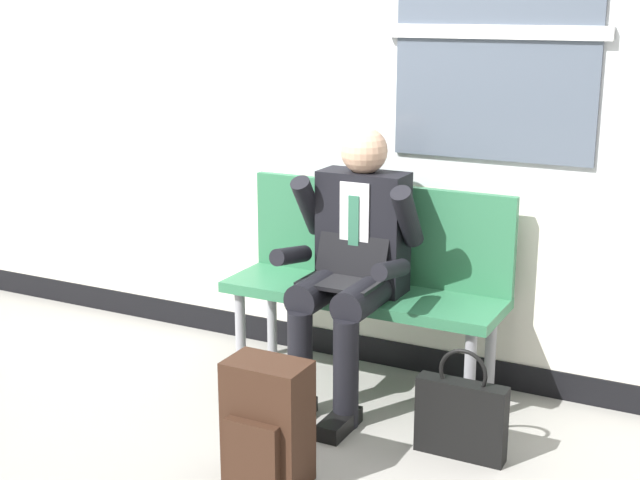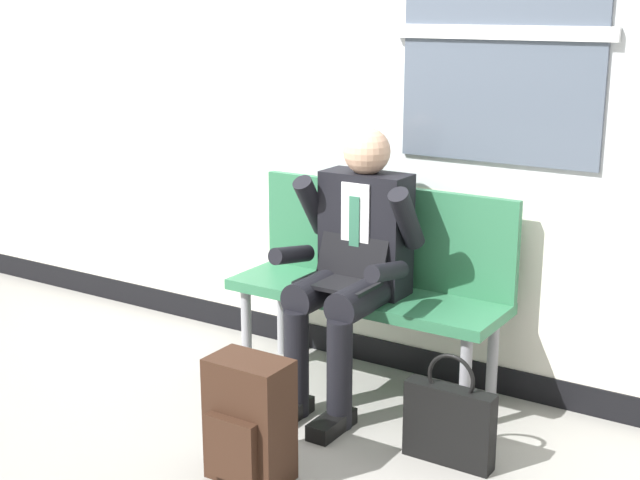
# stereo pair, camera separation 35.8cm
# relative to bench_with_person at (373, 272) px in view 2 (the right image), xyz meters

# --- Properties ---
(ground_plane) EXTENTS (18.00, 18.00, 0.00)m
(ground_plane) POSITION_rel_bench_with_person_xyz_m (-0.23, -0.49, -0.55)
(ground_plane) COLOR gray
(station_wall) EXTENTS (5.59, 0.17, 2.80)m
(station_wall) POSITION_rel_bench_with_person_xyz_m (-0.22, 0.27, 0.84)
(station_wall) COLOR silver
(station_wall) RESTS_ON ground
(bench_with_person) EXTENTS (1.31, 0.42, 0.94)m
(bench_with_person) POSITION_rel_bench_with_person_xyz_m (0.00, 0.00, 0.00)
(bench_with_person) COLOR #2D6B47
(bench_with_person) RESTS_ON ground
(person_seated) EXTENTS (0.57, 0.70, 1.23)m
(person_seated) POSITION_rel_bench_with_person_xyz_m (0.00, -0.20, 0.11)
(person_seated) COLOR black
(person_seated) RESTS_ON ground
(backpack) EXTENTS (0.31, 0.23, 0.48)m
(backpack) POSITION_rel_bench_with_person_xyz_m (0.05, -1.03, -0.31)
(backpack) COLOR #331E14
(backpack) RESTS_ON ground
(handbag) EXTENTS (0.36, 0.08, 0.46)m
(handbag) POSITION_rel_bench_with_person_xyz_m (0.63, -0.51, -0.38)
(handbag) COLOR black
(handbag) RESTS_ON ground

